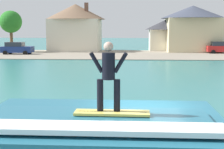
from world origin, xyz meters
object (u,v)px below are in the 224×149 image
car_far_shore (221,48)px  house_with_chimney (76,25)px  car_near_shore (17,48)px  house_gabled_white (193,26)px  house_small_cottage (169,32)px  surfer (109,73)px  tree_short_bushy (11,22)px  wave_crest (100,145)px  surfboard (112,113)px

car_far_shore → house_with_chimney: 23.98m
car_near_shore → house_gabled_white: (26.95, 7.92, 3.31)m
house_gabled_white → house_small_cottage: size_ratio=1.29×
surfer → car_far_shore: surfer is taller
car_far_shore → surfer: bearing=-107.4°
car_far_shore → house_small_cottage: (-7.36, 6.73, 2.30)m
surfer → car_near_shore: 44.41m
house_gabled_white → house_small_cottage: bearing=146.1°
car_near_shore → car_far_shore: (30.65, 3.65, -0.00)m
car_near_shore → house_with_chimney: (7.40, 8.43, 3.43)m
surfer → car_far_shore: 46.97m
house_with_chimney → house_small_cottage: (15.88, 1.95, -1.13)m
house_with_chimney → tree_short_bushy: size_ratio=1.51×
tree_short_bushy → car_near_shore: bearing=-62.6°
car_near_shore → tree_short_bushy: 6.79m
surfer → house_small_cottage: size_ratio=0.21×
surfer → house_with_chimney: (-9.22, 49.57, 1.62)m
house_with_chimney → surfer: bearing=-79.5°
wave_crest → car_far_shore: 46.74m
surfboard → car_near_shore: bearing=112.1°
house_with_chimney → tree_short_bushy: bearing=-160.6°
car_far_shore → house_small_cottage: bearing=137.6°
car_far_shore → tree_short_bushy: bearing=177.8°
wave_crest → tree_short_bushy: size_ratio=0.95×
surfer → car_near_shore: size_ratio=0.38×
house_gabled_white → house_small_cottage: 4.52m
house_with_chimney → house_gabled_white: size_ratio=0.97×
surfer → surfboard: bearing=-40.0°
house_small_cottage → car_far_shore: bearing=-42.4°
surfer → house_with_chimney: 50.44m
surfer → wave_crest: bearing=132.1°
surfboard → tree_short_bushy: size_ratio=0.28×
surfboard → tree_short_bushy: tree_short_bushy is taller
house_gabled_white → house_small_cottage: (-3.66, 2.46, -1.01)m
surfer → house_with_chimney: size_ratio=0.17×
surfboard → surfer: size_ratio=1.08×
house_gabled_white → house_small_cottage: house_gabled_white is taller
house_small_cottage → tree_short_bushy: 26.45m
wave_crest → surfer: bearing=-47.9°
surfer → car_near_shore: bearing=112.0°
house_gabled_white → tree_short_bushy: (-29.49, -3.00, 0.62)m
car_far_shore → surfboard: bearing=-107.3°
wave_crest → surfboard: size_ratio=3.44×
car_near_shore → tree_short_bushy: size_ratio=0.68×
surfer → house_with_chimney: bearing=100.5°
car_far_shore → house_gabled_white: house_gabled_white is taller
tree_short_bushy → surfboard: bearing=-67.3°
wave_crest → surfer: (0.26, -0.28, 1.94)m
house_gabled_white → car_near_shore: bearing=-163.6°
car_far_shore → house_with_chimney: house_with_chimney is taller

